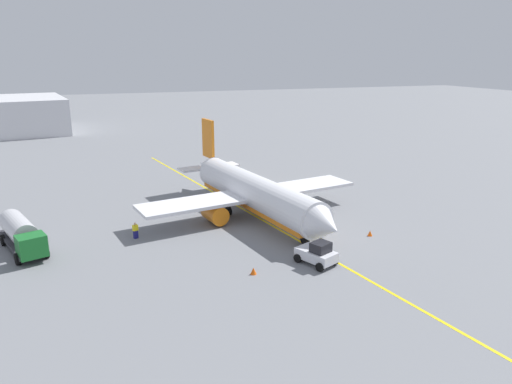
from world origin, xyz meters
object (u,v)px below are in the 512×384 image
object	(u,v)px
refueling_worker	(135,231)
pushback_tug	(317,254)
fuel_tanker	(21,234)
safety_cone_wingtip	(253,271)
safety_cone_nose	(370,233)
airplane	(254,193)

from	to	relation	value
refueling_worker	pushback_tug	bearing A→B (deg)	50.56
fuel_tanker	safety_cone_wingtip	size ratio (longest dim) A/B	16.18
fuel_tanker	safety_cone_nose	bearing A→B (deg)	76.38
fuel_tanker	refueling_worker	world-z (taller)	fuel_tanker
pushback_tug	refueling_worker	bearing A→B (deg)	-129.44
refueling_worker	safety_cone_nose	size ratio (longest dim) A/B	2.99
airplane	refueling_worker	world-z (taller)	airplane
pushback_tug	refueling_worker	distance (m)	19.02
airplane	safety_cone_wingtip	distance (m)	15.93
safety_cone_nose	safety_cone_wingtip	size ratio (longest dim) A/B	0.94
refueling_worker	safety_cone_wingtip	world-z (taller)	refueling_worker
safety_cone_wingtip	safety_cone_nose	bearing A→B (deg)	106.89
airplane	safety_cone_wingtip	world-z (taller)	airplane
airplane	safety_cone_wingtip	size ratio (longest dim) A/B	50.65
fuel_tanker	safety_cone_nose	size ratio (longest dim) A/B	17.24
safety_cone_wingtip	refueling_worker	bearing A→B (deg)	-144.66
fuel_tanker	safety_cone_wingtip	world-z (taller)	fuel_tanker
refueling_worker	safety_cone_nose	distance (m)	24.38
airplane	safety_cone_nose	xyz separation A→B (m)	(10.37, 9.17, -2.49)
fuel_tanker	pushback_tug	size ratio (longest dim) A/B	2.41
pushback_tug	refueling_worker	size ratio (longest dim) A/B	2.40
safety_cone_nose	safety_cone_wingtip	bearing A→B (deg)	-73.11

